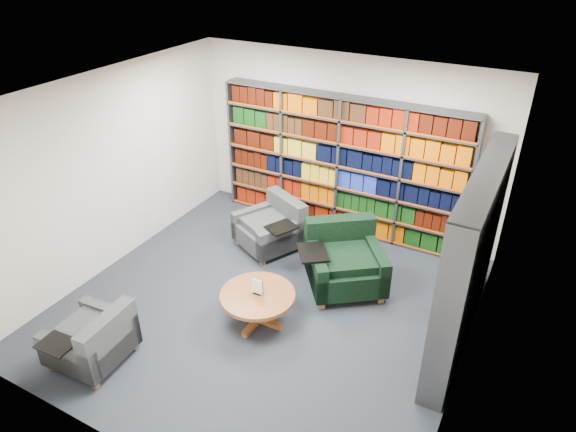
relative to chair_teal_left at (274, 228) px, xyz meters
The scene contains 7 objects.
room_shell 1.81m from the chair_teal_left, 64.18° to the right, with size 5.02×5.02×2.82m.
bookshelf_back 1.44m from the chair_teal_left, 58.62° to the left, with size 4.00×0.28×2.20m.
bookshelf_right 3.15m from the chair_teal_left, 13.35° to the right, with size 0.28×2.50×2.20m.
chair_teal_left is the anchor object (origin of this frame).
chair_green_right 1.38m from the chair_teal_left, 16.25° to the right, with size 1.37×1.37×0.89m.
chair_teal_front 3.15m from the chair_teal_left, 100.20° to the right, with size 0.84×0.96×0.72m.
coffee_table 1.80m from the chair_teal_left, 66.60° to the right, with size 0.94×0.94×0.66m.
Camera 1 is at (2.80, -4.59, 4.39)m, focal length 32.00 mm.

